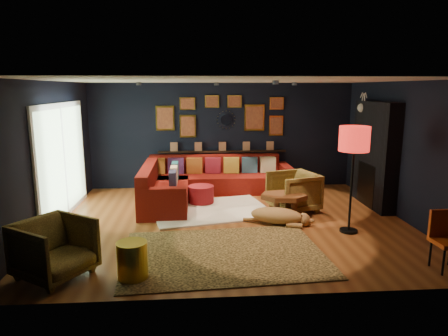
{
  "coord_description": "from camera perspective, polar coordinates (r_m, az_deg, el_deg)",
  "views": [
    {
      "loc": [
        -0.68,
        -7.14,
        2.47
      ],
      "look_at": [
        -0.13,
        0.3,
        0.97
      ],
      "focal_mm": 32.0,
      "sensor_mm": 36.0,
      "label": 1
    }
  ],
  "objects": [
    {
      "name": "floor",
      "position": [
        7.59,
        1.19,
        -7.66
      ],
      "size": [
        6.5,
        6.5,
        0.0
      ],
      "primitive_type": "plane",
      "color": "#955428",
      "rests_on": "ground"
    },
    {
      "name": "room_walls",
      "position": [
        7.23,
        1.24,
        4.36
      ],
      "size": [
        6.5,
        6.5,
        6.5
      ],
      "color": "black",
      "rests_on": "ground"
    },
    {
      "name": "sectional",
      "position": [
        9.21,
        -3.67,
        -2.18
      ],
      "size": [
        3.41,
        2.69,
        0.86
      ],
      "color": "maroon",
      "rests_on": "ground"
    },
    {
      "name": "ledge",
      "position": [
        9.97,
        -0.23,
        2.39
      ],
      "size": [
        3.2,
        0.12,
        0.04
      ],
      "primitive_type": "cube",
      "color": "black",
      "rests_on": "room_walls"
    },
    {
      "name": "gallery_wall",
      "position": [
        9.9,
        -0.33,
        7.5
      ],
      "size": [
        3.15,
        0.04,
        1.02
      ],
      "color": "gold",
      "rests_on": "room_walls"
    },
    {
      "name": "sunburst_mirror",
      "position": [
        9.92,
        0.33,
        6.89
      ],
      "size": [
        0.47,
        0.16,
        0.47
      ],
      "color": "silver",
      "rests_on": "room_walls"
    },
    {
      "name": "fireplace",
      "position": [
        9.0,
        20.65,
        1.34
      ],
      "size": [
        0.31,
        1.6,
        2.2
      ],
      "color": "black",
      "rests_on": "ground"
    },
    {
      "name": "deer_head",
      "position": [
        9.37,
        20.08,
        8.1
      ],
      "size": [
        0.5,
        0.28,
        0.45
      ],
      "color": "white",
      "rests_on": "fireplace"
    },
    {
      "name": "sliding_door",
      "position": [
        8.26,
        -22.0,
        0.96
      ],
      "size": [
        0.06,
        2.8,
        2.2
      ],
      "color": "white",
      "rests_on": "ground"
    },
    {
      "name": "ceiling_spots",
      "position": [
        7.97,
        0.72,
        11.98
      ],
      "size": [
        3.3,
        2.5,
        0.06
      ],
      "color": "black",
      "rests_on": "room_walls"
    },
    {
      "name": "shag_rug",
      "position": [
        8.22,
        -1.88,
        -6.05
      ],
      "size": [
        2.64,
        2.16,
        0.03
      ],
      "primitive_type": "cube",
      "rotation": [
        0.0,
        0.0,
        0.22
      ],
      "color": "silver",
      "rests_on": "ground"
    },
    {
      "name": "leopard_rug",
      "position": [
        6.18,
        -0.0,
        -12.13
      ],
      "size": [
        3.12,
        2.33,
        0.02
      ],
      "primitive_type": "cube",
      "rotation": [
        0.0,
        0.0,
        0.07
      ],
      "color": "#B18548",
      "rests_on": "ground"
    },
    {
      "name": "coffee_table",
      "position": [
        7.73,
        8.55,
        -4.37
      ],
      "size": [
        0.98,
        0.78,
        0.45
      ],
      "rotation": [
        0.0,
        0.0,
        -0.11
      ],
      "color": "#592F15",
      "rests_on": "shag_rug"
    },
    {
      "name": "pouf",
      "position": [
        8.69,
        -3.3,
        -3.74
      ],
      "size": [
        0.56,
        0.56,
        0.36
      ],
      "primitive_type": "cylinder",
      "color": "maroon",
      "rests_on": "shag_rug"
    },
    {
      "name": "armchair_left",
      "position": [
        5.8,
        -23.08,
        -10.21
      ],
      "size": [
        1.12,
        1.14,
        0.86
      ],
      "primitive_type": "imported",
      "rotation": [
        0.0,
        0.0,
        0.97
      ],
      "color": "gold",
      "rests_on": "ground"
    },
    {
      "name": "armchair_right",
      "position": [
        8.24,
        9.88,
        -3.09
      ],
      "size": [
        1.02,
        1.05,
        0.88
      ],
      "primitive_type": "imported",
      "rotation": [
        0.0,
        0.0,
        -1.28
      ],
      "color": "gold",
      "rests_on": "ground"
    },
    {
      "name": "gold_stool",
      "position": [
        5.5,
        -12.97,
        -12.75
      ],
      "size": [
        0.4,
        0.4,
        0.51
      ],
      "primitive_type": "cylinder",
      "color": "gold",
      "rests_on": "ground"
    },
    {
      "name": "orange_chair",
      "position": [
        6.35,
        29.11,
        -8.39
      ],
      "size": [
        0.4,
        0.4,
        0.82
      ],
      "rotation": [
        0.0,
        0.0,
        0.03
      ],
      "color": "black",
      "rests_on": "ground"
    },
    {
      "name": "floor_lamp",
      "position": [
        7.04,
        18.1,
        3.42
      ],
      "size": [
        0.51,
        0.51,
        1.85
      ],
      "color": "black",
      "rests_on": "ground"
    },
    {
      "name": "dog",
      "position": [
        7.45,
        7.53,
        -6.32
      ],
      "size": [
        1.45,
        1.07,
        0.41
      ],
      "primitive_type": null,
      "rotation": [
        0.0,
        0.0,
        -0.37
      ],
      "color": "#AB7B4A",
      "rests_on": "leopard_rug"
    }
  ]
}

